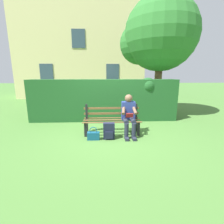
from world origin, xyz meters
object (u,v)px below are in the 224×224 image
object	(u,v)px
park_bench	(112,120)
tree	(157,36)
handbag	(93,135)
backpack	(109,131)
person_seated	(129,114)

from	to	relation	value
park_bench	tree	xyz separation A→B (m)	(-2.01, -2.58, 2.85)
tree	handbag	xyz separation A→B (m)	(2.52, 3.08, -3.15)
handbag	park_bench	bearing A→B (deg)	-136.02
backpack	tree	bearing A→B (deg)	-124.66
person_seated	handbag	distance (m)	1.15
park_bench	backpack	world-z (taller)	park_bench
park_bench	person_seated	distance (m)	0.55
person_seated	handbag	xyz separation A→B (m)	(0.99, 0.32, -0.50)
backpack	handbag	world-z (taller)	backpack
park_bench	tree	bearing A→B (deg)	-127.84
person_seated	tree	distance (m)	4.12
park_bench	person_seated	size ratio (longest dim) A/B	1.43
tree	backpack	size ratio (longest dim) A/B	10.86
handbag	backpack	bearing A→B (deg)	-174.87
person_seated	tree	size ratio (longest dim) A/B	0.24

